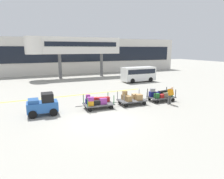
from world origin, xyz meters
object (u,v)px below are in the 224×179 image
at_px(shuttle_van, 138,73).
at_px(baggage_cart_middle, 132,98).
at_px(baggage_tug, 43,105).
at_px(baggage_handler, 170,94).
at_px(baggage_cart_tail, 161,95).
at_px(baggage_cart_lead, 97,102).

bearing_deg(shuttle_van, baggage_cart_middle, -122.71).
xyz_separation_m(baggage_tug, baggage_cart_middle, (7.16, -0.02, -0.22)).
bearing_deg(baggage_tug, baggage_handler, -7.18).
bearing_deg(shuttle_van, baggage_cart_tail, -108.98).
height_order(baggage_cart_tail, shuttle_van, shuttle_van).
xyz_separation_m(baggage_cart_lead, baggage_cart_middle, (3.10, -0.03, -0.01)).
xyz_separation_m(baggage_tug, baggage_handler, (10.17, -1.28, 0.11)).
distance_m(baggage_handler, shuttle_van, 11.73).
bearing_deg(shuttle_van, baggage_cart_lead, -133.70).
bearing_deg(baggage_cart_middle, baggage_cart_lead, 179.53).
height_order(baggage_cart_lead, shuttle_van, shuttle_van).
height_order(baggage_handler, shuttle_van, shuttle_van).
bearing_deg(baggage_cart_middle, baggage_handler, -22.71).
relative_size(baggage_cart_lead, shuttle_van, 0.62).
bearing_deg(baggage_cart_lead, baggage_handler, -11.87).
height_order(baggage_tug, baggage_cart_lead, baggage_tug).
xyz_separation_m(baggage_tug, shuttle_van, (13.56, 9.95, 0.48)).
distance_m(baggage_cart_tail, shuttle_van, 10.55).
xyz_separation_m(baggage_handler, shuttle_van, (3.39, 11.23, 0.37)).
xyz_separation_m(baggage_tug, baggage_cart_lead, (4.06, 0.00, -0.21)).
bearing_deg(baggage_cart_lead, baggage_cart_tail, -0.11).
relative_size(baggage_cart_lead, baggage_cart_middle, 1.00).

